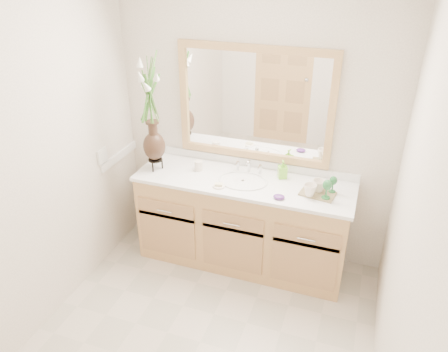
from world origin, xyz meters
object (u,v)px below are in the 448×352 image
at_px(tumbler, 199,166).
at_px(soap_bottle, 283,170).
at_px(tray, 318,194).
at_px(flower_vase, 151,101).

height_order(tumbler, soap_bottle, soap_bottle).
relative_size(soap_bottle, tray, 0.54).
bearing_deg(tumbler, tray, -4.05).
relative_size(flower_vase, soap_bottle, 6.41).
relative_size(tumbler, soap_bottle, 0.62).
relative_size(tumbler, tray, 0.33).
distance_m(flower_vase, soap_bottle, 1.23).
bearing_deg(tray, flower_vase, -169.62).
height_order(flower_vase, soap_bottle, flower_vase).
xyz_separation_m(soap_bottle, tray, (0.33, -0.18, -0.06)).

